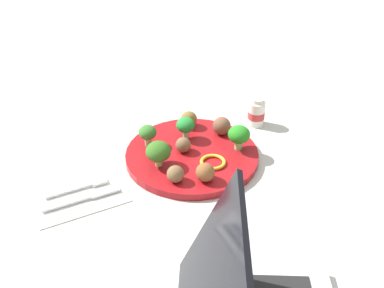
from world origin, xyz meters
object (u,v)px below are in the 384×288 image
Objects in this scene: meatball_front_right at (222,126)px; knife at (85,197)px; broccoli_floret_near_rim at (158,152)px; meatball_back_right at (205,172)px; broccoli_floret_center at (186,125)px; napkin at (79,195)px; pepper_ring_near_rim at (213,162)px; yogurt_bottle at (256,113)px; broccoli_floret_back_right at (239,135)px; meatball_far_rim at (183,145)px; meatball_mid_right at (175,174)px; plate at (192,155)px; fork at (80,186)px; broccoli_floret_front_left at (148,133)px; meatball_center at (189,119)px.

meatball_front_right is 0.28× the size of knife.
broccoli_floret_near_rim reaches higher than meatball_back_right.
broccoli_floret_center is 1.36× the size of meatball_back_right.
pepper_ring_near_rim is at bearing -10.16° from napkin.
yogurt_bottle reaches higher than meatball_front_right.
meatball_far_rim is at bearing 156.84° from broccoli_floret_back_right.
napkin is at bearing -175.19° from meatball_far_rim.
broccoli_floret_near_rim is at bearing 95.97° from meatball_mid_right.
plate is 0.11m from meatball_mid_right.
knife is at bearing -92.02° from fork.
meatball_back_right is at bearing -152.17° from broccoli_floret_back_right.
broccoli_floret_front_left is 0.27m from yogurt_bottle.
yogurt_bottle reaches higher than napkin.
broccoli_floret_center is at bearing 76.58° from plate.
broccoli_floret_center is 0.19m from yogurt_bottle.
meatball_front_right is at bearing 48.29° from meatball_back_right.
napkin is (-0.17, 0.00, -0.05)m from broccoli_floret_near_rim.
knife is (-0.00, -0.04, -0.00)m from fork.
meatball_center is (0.12, 0.10, -0.01)m from broccoli_floret_near_rim.
plate is 5.51× the size of broccoli_floret_center.
meatball_front_right is 0.34× the size of fork.
broccoli_floret_back_right is 0.17m from meatball_mid_right.
broccoli_floret_center reaches higher than pepper_ring_near_rim.
broccoli_floret_back_right is 1.62× the size of meatball_mid_right.
pepper_ring_near_rim is (0.02, -0.06, 0.01)m from plate.
pepper_ring_near_rim reaches higher than knife.
broccoli_floret_front_left is 0.88× the size of pepper_ring_near_rim.
broccoli_floret_center is at bearing 17.57° from knife.
knife is 0.45m from yogurt_bottle.
meatball_center is 0.22× the size of napkin.
meatball_front_right is 0.34m from napkin.
broccoli_floret_near_rim is 0.06m from meatball_mid_right.
meatball_center is at bearing 54.31° from broccoli_floret_center.
broccoli_floret_back_right reaches higher than pepper_ring_near_rim.
yogurt_bottle is at bearing 5.67° from fork.
broccoli_floret_center is 0.12m from broccoli_floret_back_right.
broccoli_floret_front_left is (-0.08, 0.02, -0.00)m from broccoli_floret_center.
broccoli_floret_near_rim is (-0.17, 0.03, -0.00)m from broccoli_floret_back_right.
meatball_front_right is at bearing 7.03° from napkin.
meatball_far_rim is (0.01, 0.11, -0.00)m from meatball_back_right.
plate is 0.21m from yogurt_bottle.
meatball_far_rim is at bearing 144.64° from plate.
broccoli_floret_back_right is 0.79× the size of yogurt_bottle.
fork is (-0.17, -0.06, -0.04)m from broccoli_floret_front_left.
broccoli_floret_back_right is 0.34m from fork.
yogurt_bottle is (0.22, 0.04, -0.00)m from meatball_far_rim.
meatball_back_right reaches higher than pepper_ring_near_rim.
broccoli_floret_front_left is 1.25× the size of meatball_back_right.
meatball_front_right is (0.16, -0.04, -0.01)m from broccoli_floret_front_left.
knife is 2.12× the size of yogurt_bottle.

